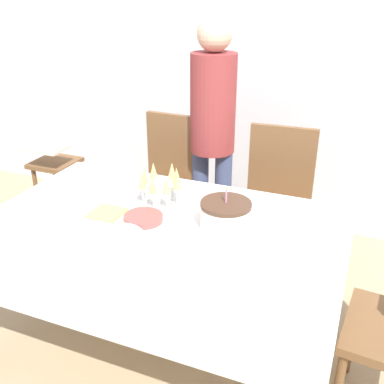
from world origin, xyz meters
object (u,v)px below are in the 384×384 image
at_px(birthday_cake, 226,215).
at_px(high_chair, 54,173).
at_px(person_standing, 213,123).
at_px(dining_chair_far_left, 168,183).
at_px(champagne_tray, 161,185).
at_px(dining_chair_far_right, 276,201).
at_px(plate_stack_main, 118,239).
at_px(plate_stack_dessert, 143,218).

bearing_deg(birthday_cake, high_chair, 154.57).
bearing_deg(high_chair, person_standing, 6.86).
bearing_deg(dining_chair_far_left, champagne_tray, -67.31).
bearing_deg(dining_chair_far_left, dining_chair_far_right, 0.00).
bearing_deg(champagne_tray, birthday_cake, -18.44).
bearing_deg(plate_stack_main, plate_stack_dessert, 87.37).
bearing_deg(birthday_cake, dining_chair_far_left, 129.99).
bearing_deg(plate_stack_main, birthday_cake, 37.10).
distance_m(birthday_cake, plate_stack_main, 0.48).
height_order(dining_chair_far_right, champagne_tray, dining_chair_far_right).
bearing_deg(birthday_cake, dining_chair_far_right, 84.49).
height_order(champagne_tray, plate_stack_dessert, champagne_tray).
xyz_separation_m(dining_chair_far_left, plate_stack_main, (0.26, -1.06, 0.21)).
distance_m(dining_chair_far_left, plate_stack_main, 1.11).
xyz_separation_m(champagne_tray, person_standing, (-0.00, 0.75, 0.12)).
height_order(plate_stack_dessert, high_chair, plate_stack_dessert).
distance_m(dining_chair_far_right, high_chair, 1.62).
distance_m(dining_chair_far_left, plate_stack_dessert, 0.91).
height_order(champagne_tray, person_standing, person_standing).
xyz_separation_m(dining_chair_far_left, person_standing, (0.27, 0.10, 0.41)).
height_order(dining_chair_far_right, person_standing, person_standing).
xyz_separation_m(champagne_tray, plate_stack_main, (-0.01, -0.41, -0.08)).
bearing_deg(person_standing, birthday_cake, -66.61).
relative_size(plate_stack_dessert, person_standing, 0.12).
xyz_separation_m(plate_stack_main, plate_stack_dessert, (0.01, 0.21, -0.00)).
bearing_deg(plate_stack_dessert, dining_chair_far_right, 62.15).
xyz_separation_m(dining_chair_far_right, person_standing, (-0.45, 0.10, 0.41)).
relative_size(birthday_cake, plate_stack_dessert, 1.25).
relative_size(champagne_tray, plate_stack_dessert, 1.61).
bearing_deg(plate_stack_dessert, high_chair, 145.31).
xyz_separation_m(champagne_tray, plate_stack_dessert, (0.00, -0.20, -0.08)).
xyz_separation_m(dining_chair_far_left, plate_stack_dessert, (0.27, -0.84, 0.21)).
height_order(dining_chair_far_left, high_chair, dining_chair_far_left).
bearing_deg(birthday_cake, plate_stack_main, -142.90).
bearing_deg(champagne_tray, high_chair, 152.47).
distance_m(plate_stack_main, high_chair, 1.57).
bearing_deg(plate_stack_dessert, champagne_tray, 91.00).
xyz_separation_m(champagne_tray, high_chair, (-1.16, 0.61, -0.34)).
xyz_separation_m(birthday_cake, person_standing, (-0.38, 0.87, 0.15)).
bearing_deg(dining_chair_far_right, high_chair, -178.75).
xyz_separation_m(birthday_cake, high_chair, (-1.54, 0.73, -0.31)).
distance_m(birthday_cake, high_chair, 1.73).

